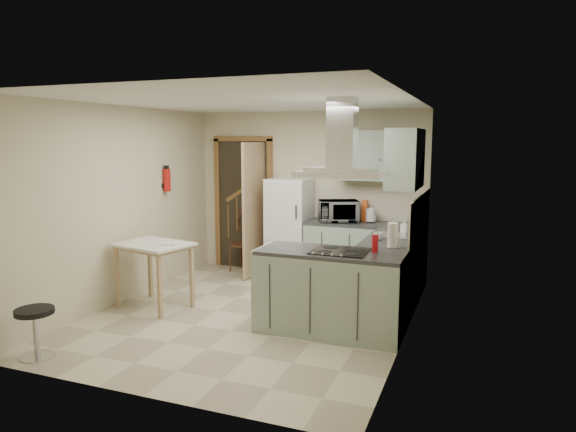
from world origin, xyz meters
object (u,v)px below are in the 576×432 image
at_px(fridge, 290,228).
at_px(peninsula, 331,292).
at_px(microwave, 339,211).
at_px(stool, 36,333).
at_px(drop_leaf_table, 155,275).
at_px(bentwood_chair, 243,244).
at_px(extractor_hood, 342,174).

xyz_separation_m(fridge, peninsula, (1.22, -1.98, -0.30)).
height_order(peninsula, microwave, microwave).
height_order(peninsula, stool, peninsula).
bearing_deg(peninsula, stool, -146.44).
xyz_separation_m(drop_leaf_table, bentwood_chair, (0.24, 2.02, 0.02)).
bearing_deg(drop_leaf_table, extractor_hood, 11.48).
relative_size(peninsula, drop_leaf_table, 1.78).
distance_m(fridge, microwave, 0.82).
height_order(bentwood_chair, microwave, microwave).
bearing_deg(extractor_hood, fridge, 123.79).
relative_size(peninsula, microwave, 2.79).
distance_m(bentwood_chair, stool, 3.71).
height_order(fridge, stool, fridge).
relative_size(bentwood_chair, stool, 1.77).
bearing_deg(bentwood_chair, peninsula, -37.50).
bearing_deg(microwave, extractor_hood, -97.29).
bearing_deg(fridge, stool, -108.87).
bearing_deg(microwave, peninsula, -100.04).
distance_m(fridge, drop_leaf_table, 2.25).
bearing_deg(drop_leaf_table, bentwood_chair, 95.32).
bearing_deg(extractor_hood, bentwood_chair, 136.27).
height_order(peninsula, bentwood_chair, peninsula).
distance_m(bentwood_chair, microwave, 1.70).
height_order(peninsula, extractor_hood, extractor_hood).
distance_m(peninsula, extractor_hood, 1.27).
height_order(fridge, microwave, fridge).
relative_size(extractor_hood, drop_leaf_table, 1.04).
xyz_separation_m(extractor_hood, bentwood_chair, (-2.14, 2.04, -1.29)).
height_order(bentwood_chair, stool, bentwood_chair).
height_order(extractor_hood, bentwood_chair, extractor_hood).
bearing_deg(peninsula, extractor_hood, 0.00).
xyz_separation_m(peninsula, microwave, (-0.46, 1.95, 0.60)).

